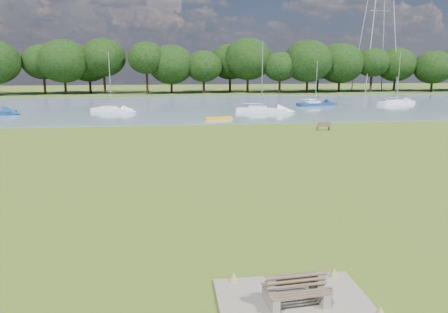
{
  "coord_description": "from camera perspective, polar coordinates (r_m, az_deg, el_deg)",
  "views": [
    {
      "loc": [
        -3.27,
        -24.52,
        6.55
      ],
      "look_at": [
        -0.49,
        -2.0,
        1.65
      ],
      "focal_mm": 35.0,
      "sensor_mm": 36.0,
      "label": 1
    }
  ],
  "objects": [
    {
      "name": "bench_pair",
      "position": [
        12.58,
        9.34,
        -16.88
      ],
      "size": [
        1.77,
        1.13,
        0.91
      ],
      "rotation": [
        0.0,
        0.0,
        0.08
      ],
      "color": "gray",
      "rests_on": "concrete_pad"
    },
    {
      "name": "sailboat_4",
      "position": [
        74.96,
        21.58,
        6.69
      ],
      "size": [
        6.38,
        3.38,
        8.16
      ],
      "rotation": [
        0.0,
        0.0,
        0.29
      ],
      "color": "white",
      "rests_on": "river"
    },
    {
      "name": "riverbank_bench",
      "position": [
        44.07,
        12.87,
        3.87
      ],
      "size": [
        1.38,
        0.45,
        0.84
      ],
      "rotation": [
        0.0,
        0.0,
        -0.03
      ],
      "color": "brown",
      "rests_on": "ground"
    },
    {
      "name": "sailboat_3",
      "position": [
        68.89,
        11.82,
        6.85
      ],
      "size": [
        6.04,
        2.84,
        6.72
      ],
      "rotation": [
        0.0,
        0.0,
        0.22
      ],
      "color": "navy",
      "rests_on": "river"
    },
    {
      "name": "tree_line",
      "position": [
        92.63,
        -4.38,
        12.33
      ],
      "size": [
        145.93,
        9.51,
        11.51
      ],
      "color": "black",
      "rests_on": "far_bank"
    },
    {
      "name": "river",
      "position": [
        66.92,
        -4.24,
        6.52
      ],
      "size": [
        220.0,
        40.0,
        0.1
      ],
      "primitive_type": "cube",
      "color": "gray",
      "rests_on": "ground"
    },
    {
      "name": "ground",
      "position": [
        25.59,
        0.53,
        -2.66
      ],
      "size": [
        220.0,
        220.0,
        0.0
      ],
      "primitive_type": "plane",
      "color": "olive"
    },
    {
      "name": "sailboat_5",
      "position": [
        58.91,
        4.86,
        6.26
      ],
      "size": [
        6.92,
        3.96,
        9.26
      ],
      "rotation": [
        0.0,
        0.0,
        -0.33
      ],
      "color": "white",
      "rests_on": "river"
    },
    {
      "name": "kayak",
      "position": [
        50.82,
        -0.71,
        5.0
      ],
      "size": [
        3.25,
        1.43,
        0.32
      ],
      "primitive_type": "cube",
      "rotation": [
        0.0,
        0.0,
        0.23
      ],
      "color": "#E9AD10",
      "rests_on": "river"
    },
    {
      "name": "far_bank",
      "position": [
        96.8,
        -5.15,
        8.24
      ],
      "size": [
        220.0,
        20.0,
        0.4
      ],
      "primitive_type": "cube",
      "color": "#4C6626",
      "rests_on": "ground"
    },
    {
      "name": "concrete_pad",
      "position": [
        12.79,
        9.27,
        -18.54
      ],
      "size": [
        4.2,
        3.2,
        0.1
      ],
      "primitive_type": "cube",
      "color": "gray",
      "rests_on": "ground"
    },
    {
      "name": "sailboat_2",
      "position": [
        60.79,
        -14.54,
        6.08
      ],
      "size": [
        5.72,
        3.76,
        7.88
      ],
      "rotation": [
        0.0,
        0.0,
        -0.43
      ],
      "color": "white",
      "rests_on": "river"
    }
  ]
}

